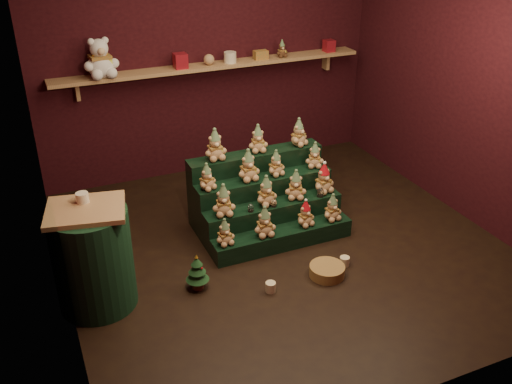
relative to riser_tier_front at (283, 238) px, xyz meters
name	(u,v)px	position (x,y,z in m)	size (l,w,h in m)	color
ground	(284,246)	(0.01, -0.01, -0.09)	(4.00, 4.00, 0.00)	black
back_wall	(208,53)	(0.01, 2.04, 1.31)	(4.00, 0.10, 2.80)	black
front_wall	(450,219)	(0.01, -2.06, 1.31)	(4.00, 0.10, 2.80)	black
left_wall	(33,145)	(-2.04, -0.01, 1.31)	(0.10, 4.00, 2.80)	black
right_wall	(475,80)	(2.06, -0.01, 1.31)	(0.10, 4.00, 2.80)	black
back_shelf	(213,66)	(0.01, 1.86, 1.20)	(3.60, 0.26, 0.24)	tan
riser_tier_front	(283,238)	(0.00, 0.00, 0.00)	(1.40, 0.22, 0.18)	black
riser_tier_midfront	(273,219)	(0.00, 0.22, 0.09)	(1.40, 0.22, 0.36)	black
riser_tier_midback	(264,201)	(0.00, 0.44, 0.18)	(1.40, 0.22, 0.54)	black
riser_tier_back	(255,184)	(0.00, 0.66, 0.27)	(1.40, 0.22, 0.72)	black
teddy_0	(225,232)	(-0.59, -0.01, 0.22)	(0.18, 0.16, 0.25)	tan
teddy_1	(265,221)	(-0.20, -0.01, 0.24)	(0.21, 0.19, 0.29)	tan
teddy_2	(305,213)	(0.24, 0.00, 0.22)	(0.19, 0.17, 0.26)	tan
teddy_3	(332,207)	(0.53, -0.01, 0.22)	(0.19, 0.17, 0.27)	tan
teddy_4	(224,200)	(-0.52, 0.21, 0.42)	(0.22, 0.20, 0.30)	tan
teddy_5	(266,191)	(-0.08, 0.22, 0.42)	(0.21, 0.19, 0.30)	tan
teddy_6	(296,185)	(0.24, 0.23, 0.42)	(0.21, 0.19, 0.29)	tan
teddy_7	(324,178)	(0.56, 0.24, 0.42)	(0.22, 0.20, 0.30)	tan
teddy_8	(207,177)	(-0.60, 0.42, 0.58)	(0.18, 0.16, 0.26)	tan
teddy_9	(248,165)	(-0.16, 0.45, 0.61)	(0.22, 0.20, 0.31)	tan
teddy_10	(276,163)	(0.13, 0.44, 0.58)	(0.18, 0.16, 0.26)	tan
teddy_11	(315,155)	(0.57, 0.46, 0.58)	(0.19, 0.17, 0.26)	tan
teddy_12	(215,145)	(-0.42, 0.66, 0.78)	(0.22, 0.20, 0.31)	tan
teddy_13	(258,139)	(0.03, 0.67, 0.77)	(0.20, 0.18, 0.28)	tan
teddy_14	(299,132)	(0.48, 0.65, 0.77)	(0.20, 0.18, 0.28)	tan
snow_globe_a	(251,208)	(-0.26, 0.16, 0.31)	(0.06, 0.06, 0.08)	black
snow_globe_b	(274,203)	(-0.03, 0.16, 0.31)	(0.06, 0.06, 0.08)	black
snow_globe_c	(320,192)	(0.48, 0.16, 0.32)	(0.07, 0.07, 0.10)	black
side_table	(93,258)	(-1.77, -0.17, 0.35)	(0.67, 0.63, 0.90)	tan
table_ornament	(82,198)	(-1.77, -0.07, 0.85)	(0.10, 0.10, 0.08)	beige
mini_christmas_tree	(197,272)	(-0.96, -0.30, 0.08)	(0.20, 0.20, 0.34)	#472319
mug_left	(271,287)	(-0.40, -0.60, -0.05)	(0.09, 0.09, 0.09)	beige
mug_right	(345,261)	(0.38, -0.52, -0.05)	(0.09, 0.09, 0.09)	beige
wicker_basket	(327,271)	(0.15, -0.59, -0.04)	(0.32, 0.32, 0.10)	olive
white_bear	(99,53)	(-1.23, 1.83, 1.49)	(0.37, 0.33, 0.51)	white
brown_bear	(282,49)	(0.85, 1.83, 1.33)	(0.14, 0.12, 0.19)	#4A2C18
gift_tin_red_a	(180,61)	(-0.38, 1.84, 1.31)	(0.14, 0.14, 0.16)	maroon
gift_tin_cream	(230,57)	(0.20, 1.84, 1.29)	(0.14, 0.14, 0.12)	beige
gift_tin_red_b	(329,46)	(1.49, 1.84, 1.30)	(0.12, 0.12, 0.14)	maroon
shelf_plush_ball	(209,60)	(-0.05, 1.84, 1.29)	(0.12, 0.12, 0.12)	tan
scarf_gift_box	(261,55)	(0.58, 1.84, 1.28)	(0.16, 0.10, 0.10)	#C45B1B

